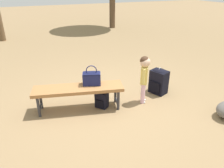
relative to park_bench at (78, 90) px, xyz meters
name	(u,v)px	position (x,y,z in m)	size (l,w,h in m)	color
ground_plane	(114,105)	(0.65, -0.11, -0.39)	(40.00, 40.00, 0.00)	#8C704C
park_bench	(78,90)	(0.00, 0.00, 0.00)	(1.65, 0.76, 0.45)	#9E6B3D
handbag	(92,78)	(0.26, 0.02, 0.18)	(0.36, 0.28, 0.37)	#191E4C
child_standing	(144,72)	(1.21, -0.23, 0.23)	(0.19, 0.22, 0.94)	#E5B2C6
backpack_large	(159,80)	(1.71, -0.01, -0.11)	(0.37, 0.41, 0.57)	black
backpack_small	(102,98)	(0.41, -0.10, -0.21)	(0.27, 0.27, 0.37)	black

